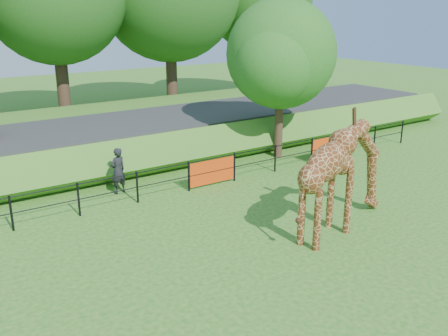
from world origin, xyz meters
The scene contains 7 objects.
ground centered at (0.00, 0.00, 0.00)m, with size 90.00×90.00×0.00m, color #256619.
giraffe centered at (4.08, 2.71, 1.59)m, with size 4.47×0.82×3.19m, color #5B2B12, non-canonical shape.
perimeter_fence centered at (0.00, 8.00, 0.55)m, with size 28.07×0.10×1.10m, color black, non-canonical shape.
embankment centered at (0.00, 15.50, 0.65)m, with size 40.00×9.00×1.30m, color #256619.
road centered at (0.00, 14.00, 1.36)m, with size 40.00×5.00×0.12m, color #2E2E31.
visitor centered at (-0.14, 9.25, 0.82)m, with size 0.60×0.39×1.65m, color black.
tree_east centered at (7.60, 9.63, 4.28)m, with size 5.40×4.71×6.76m.
Camera 1 is at (-6.46, -6.61, 6.23)m, focal length 40.00 mm.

